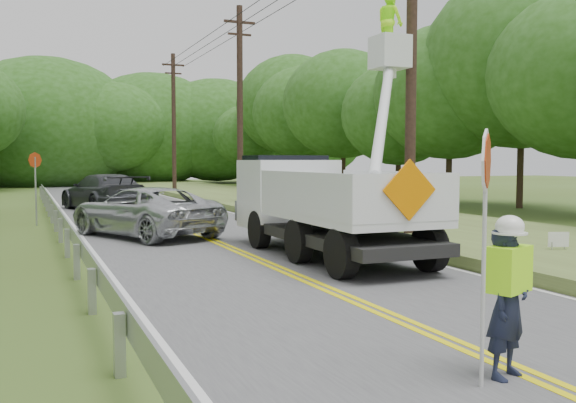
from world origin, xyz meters
name	(u,v)px	position (x,y,z in m)	size (l,w,h in m)	color
ground	(483,357)	(0.00, 0.00, 0.00)	(140.00, 140.00, 0.00)	#40521B
road	(193,232)	(0.00, 14.00, 0.01)	(7.20, 96.00, 0.03)	#4B4B4E
guardrail	(60,218)	(-4.02, 14.91, 0.55)	(0.18, 48.00, 0.77)	#A0A2A7
utility_poles	(296,87)	(5.00, 17.02, 5.27)	(1.60, 43.30, 10.00)	black
tall_grass_verge	(380,220)	(7.10, 14.00, 0.15)	(7.00, 96.00, 0.30)	#556331
treeline_right	(404,96)	(15.67, 25.57, 6.13)	(12.10, 50.83, 11.53)	#332319
treeline_horizon	(92,127)	(0.97, 56.34, 5.50)	(56.09, 14.65, 12.80)	#234E12
flagger	(507,291)	(-0.30, -0.70, 0.97)	(1.03, 0.64, 2.64)	#191E33
bucket_truck	(317,191)	(1.93, 8.62, 1.57)	(4.22, 7.13, 6.92)	black
suv_silver	(144,211)	(-1.64, 13.52, 0.78)	(2.52, 5.47, 1.52)	silver
suv_darkgrey	(103,192)	(-1.64, 24.48, 0.87)	(2.39, 5.87, 1.70)	#36383E
stop_sign_permanent	(35,177)	(-4.66, 18.26, 1.77)	(0.46, 0.36, 2.64)	#A0A2A7
yard_sign	(558,241)	(6.28, 4.86, 0.50)	(0.46, 0.20, 0.70)	white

